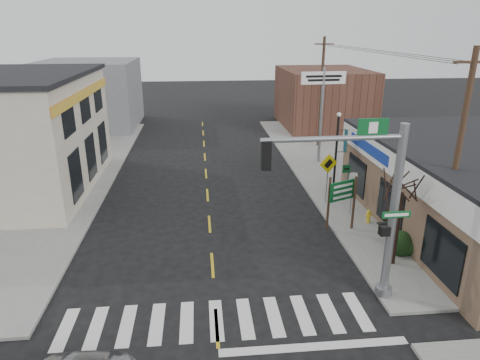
{
  "coord_description": "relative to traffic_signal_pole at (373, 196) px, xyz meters",
  "views": [
    {
      "loc": [
        -0.37,
        -11.75,
        9.42
      ],
      "look_at": [
        1.43,
        6.67,
        2.8
      ],
      "focal_mm": 32.0,
      "sensor_mm": 36.0,
      "label": 1
    }
  ],
  "objects": [
    {
      "name": "shrub_front",
      "position": [
        2.74,
        2.94,
        -3.49
      ],
      "size": [
        1.15,
        1.15,
        0.86
      ],
      "primitive_type": "ellipsoid",
      "color": "#173916",
      "rests_on": "sidewalk_right"
    },
    {
      "name": "shrub_back",
      "position": [
        4.9,
        4.67,
        -3.52
      ],
      "size": [
        1.06,
        1.06,
        0.8
      ],
      "primitive_type": "ellipsoid",
      "color": "black",
      "rests_on": "sidewalk_right"
    },
    {
      "name": "utility_pole_near",
      "position": [
        4.08,
        2.02,
        0.54
      ],
      "size": [
        1.51,
        0.23,
        8.69
      ],
      "rotation": [
        0.0,
        0.0,
        -0.05
      ],
      "color": "#4A3224",
      "rests_on": "sidewalk_right"
    },
    {
      "name": "utility_pole_far",
      "position": [
        4.08,
        21.02,
        0.51
      ],
      "size": [
        1.5,
        0.23,
        8.64
      ],
      "rotation": [
        0.0,
        0.0,
        -0.11
      ],
      "color": "#483723",
      "rests_on": "sidewalk_right"
    },
    {
      "name": "sidewalk_left",
      "position": [
        -14.42,
        11.87,
        -3.98
      ],
      "size": [
        6.0,
        38.0,
        0.13
      ],
      "primitive_type": "cube",
      "color": "gray",
      "rests_on": "ground"
    },
    {
      "name": "guide_sign",
      "position": [
        0.88,
        5.42,
        -2.17
      ],
      "size": [
        1.54,
        0.13,
        2.69
      ],
      "rotation": [
        0.0,
        0.0,
        0.41
      ],
      "color": "#452F20",
      "rests_on": "sidewalk_right"
    },
    {
      "name": "fire_hydrant",
      "position": [
        2.55,
        6.0,
        -3.55
      ],
      "size": [
        0.21,
        0.21,
        0.68
      ],
      "rotation": [
        0.0,
        0.0,
        0.28
      ],
      "color": "gold",
      "rests_on": "sidewalk_right"
    },
    {
      "name": "ground",
      "position": [
        -5.42,
        -1.13,
        -4.05
      ],
      "size": [
        140.0,
        140.0,
        0.0
      ],
      "primitive_type": "plane",
      "color": "black",
      "rests_on": "ground"
    },
    {
      "name": "center_line",
      "position": [
        -5.42,
        6.87,
        -4.04
      ],
      "size": [
        0.12,
        56.0,
        0.01
      ],
      "primitive_type": "cube",
      "color": "gold",
      "rests_on": "ground"
    },
    {
      "name": "bldg_distant_right",
      "position": [
        6.58,
        28.87,
        -1.25
      ],
      "size": [
        8.0,
        10.0,
        5.6
      ],
      "primitive_type": "cube",
      "color": "brown",
      "rests_on": "ground"
    },
    {
      "name": "traffic_signal_pole",
      "position": [
        0.0,
        0.0,
        0.0
      ],
      "size": [
        5.2,
        0.39,
        6.59
      ],
      "rotation": [
        0.0,
        0.0,
        0.02
      ],
      "color": "gray",
      "rests_on": "sidewalk_right"
    },
    {
      "name": "crosswalk",
      "position": [
        -5.42,
        -0.73,
        -4.04
      ],
      "size": [
        11.0,
        2.2,
        0.01
      ],
      "primitive_type": "cube",
      "color": "silver",
      "rests_on": "ground"
    },
    {
      "name": "bldg_distant_left",
      "position": [
        -16.42,
        30.87,
        -0.85
      ],
      "size": [
        9.0,
        10.0,
        6.4
      ],
      "primitive_type": "cube",
      "color": "slate",
      "rests_on": "ground"
    },
    {
      "name": "ped_crossing_sign",
      "position": [
        1.18,
        8.8,
        -1.99
      ],
      "size": [
        1.1,
        0.08,
        2.83
      ],
      "rotation": [
        0.0,
        0.0,
        0.25
      ],
      "color": "gray",
      "rests_on": "sidewalk_right"
    },
    {
      "name": "sidewalk_right",
      "position": [
        3.58,
        11.87,
        -3.98
      ],
      "size": [
        6.0,
        38.0,
        0.13
      ],
      "primitive_type": "cube",
      "color": "gray",
      "rests_on": "ground"
    },
    {
      "name": "bare_tree",
      "position": [
        2.08,
        2.11,
        -0.2
      ],
      "size": [
        2.37,
        2.37,
        4.73
      ],
      "rotation": [
        0.0,
        0.0,
        -0.38
      ],
      "color": "black",
      "rests_on": "sidewalk_right"
    },
    {
      "name": "dance_center_sign",
      "position": [
        2.86,
        16.45,
        1.16
      ],
      "size": [
        3.17,
        0.2,
        6.74
      ],
      "rotation": [
        0.0,
        0.0,
        0.07
      ],
      "color": "gray",
      "rests_on": "sidewalk_right"
    },
    {
      "name": "lamp_post",
      "position": [
        1.97,
        9.84,
        -1.08
      ],
      "size": [
        0.64,
        0.5,
        4.89
      ],
      "rotation": [
        0.0,
        0.0,
        0.02
      ],
      "color": "black",
      "rests_on": "sidewalk_right"
    }
  ]
}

